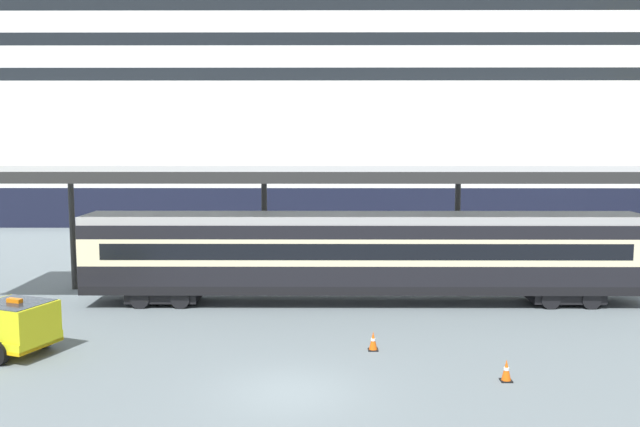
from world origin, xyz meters
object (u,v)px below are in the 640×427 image
object	(u,v)px
train_carriage	(364,253)
traffic_cone_mid	(373,341)
cruise_ship	(140,86)
traffic_cone_near	(506,370)

from	to	relation	value
train_carriage	traffic_cone_mid	xyz separation A→B (m)	(-0.08, -6.93, -1.98)
cruise_ship	traffic_cone_near	world-z (taller)	cruise_ship
train_carriage	traffic_cone_near	world-z (taller)	train_carriage
cruise_ship	traffic_cone_mid	xyz separation A→B (m)	(21.01, -47.39, -12.75)
traffic_cone_mid	train_carriage	bearing A→B (deg)	89.33
traffic_cone_near	traffic_cone_mid	xyz separation A→B (m)	(-3.91, 3.00, -0.00)
cruise_ship	traffic_cone_mid	bearing A→B (deg)	-66.09
cruise_ship	traffic_cone_mid	world-z (taller)	cruise_ship
train_carriage	traffic_cone_near	size ratio (longest dim) A/B	36.45
cruise_ship	traffic_cone_near	distance (m)	57.65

